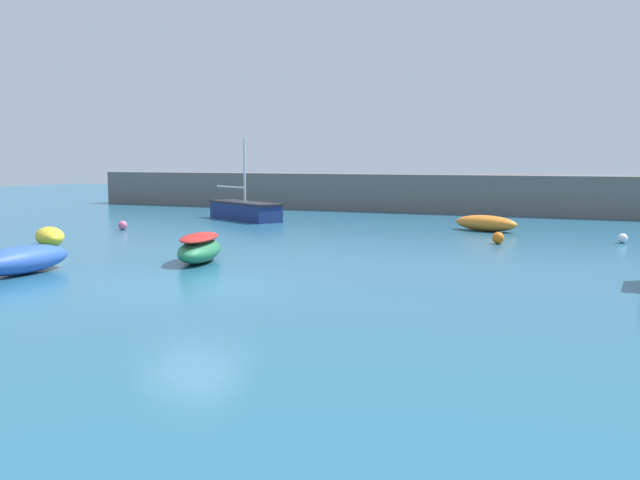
% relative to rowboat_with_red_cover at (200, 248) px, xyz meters
% --- Properties ---
extents(ground_plane, '(120.00, 120.00, 0.20)m').
position_rel_rowboat_with_red_cover_xyz_m(ground_plane, '(2.32, -3.80, -0.56)').
color(ground_plane, '#235B7A').
extents(harbor_breakwater, '(52.13, 2.49, 2.38)m').
position_rel_rowboat_with_red_cover_xyz_m(harbor_breakwater, '(2.32, 24.59, 0.73)').
color(harbor_breakwater, '#66605B').
rests_on(harbor_breakwater, ground_plane).
extents(rowboat_with_red_cover, '(2.20, 3.41, 0.92)m').
position_rel_rowboat_with_red_cover_xyz_m(rowboat_with_red_cover, '(0.00, 0.00, 0.00)').
color(rowboat_with_red_cover, '#287A4C').
rests_on(rowboat_with_red_cover, ground_plane).
extents(rowboat_blue_near, '(1.26, 3.45, 0.83)m').
position_rel_rowboat_with_red_cover_xyz_m(rowboat_blue_near, '(-3.38, -4.14, -0.05)').
color(rowboat_blue_near, '#2D56B7').
rests_on(rowboat_blue_near, ground_plane).
extents(rowboat_white_midwater, '(3.43, 2.26, 0.74)m').
position_rel_rowboat_with_red_cover_xyz_m(rowboat_white_midwater, '(6.54, 13.96, -0.10)').
color(rowboat_white_midwater, orange).
rests_on(rowboat_white_midwater, ground_plane).
extents(fishing_dinghy_green, '(2.44, 2.26, 0.74)m').
position_rel_rowboat_with_red_cover_xyz_m(fishing_dinghy_green, '(-7.70, 1.27, -0.09)').
color(fishing_dinghy_green, yellow).
rests_on(fishing_dinghy_green, ground_plane).
extents(sailboat_short_mast, '(5.55, 4.08, 4.49)m').
position_rel_rowboat_with_red_cover_xyz_m(sailboat_short_mast, '(-6.80, 14.69, 0.06)').
color(sailboat_short_mast, navy).
rests_on(sailboat_short_mast, ground_plane).
extents(mooring_buoy_white, '(0.39, 0.39, 0.39)m').
position_rel_rowboat_with_red_cover_xyz_m(mooring_buoy_white, '(12.49, 11.33, -0.27)').
color(mooring_buoy_white, white).
rests_on(mooring_buoy_white, ground_plane).
extents(mooring_buoy_pink, '(0.43, 0.43, 0.43)m').
position_rel_rowboat_with_red_cover_xyz_m(mooring_buoy_pink, '(-9.35, 7.54, -0.25)').
color(mooring_buoy_pink, '#EA668C').
rests_on(mooring_buoy_pink, ground_plane).
extents(mooring_buoy_orange, '(0.47, 0.47, 0.47)m').
position_rel_rowboat_with_red_cover_xyz_m(mooring_buoy_orange, '(7.99, 9.04, -0.23)').
color(mooring_buoy_orange, orange).
rests_on(mooring_buoy_orange, ground_plane).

